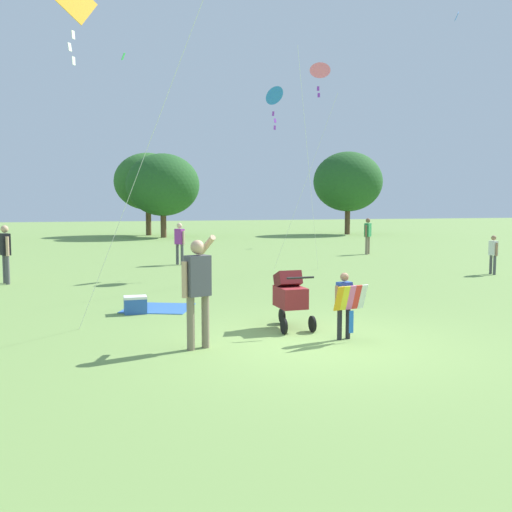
% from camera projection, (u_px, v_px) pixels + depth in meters
% --- Properties ---
extents(ground_plane, '(120.00, 120.00, 0.00)m').
position_uv_depth(ground_plane, '(312.00, 343.00, 9.16)').
color(ground_plane, '#75994C').
extents(treeline_distant, '(40.42, 7.17, 6.18)m').
position_uv_depth(treeline_distant, '(10.00, 178.00, 34.50)').
color(treeline_distant, brown).
rests_on(treeline_distant, ground).
extents(child_with_butterfly_kite, '(0.59, 0.40, 1.09)m').
position_uv_depth(child_with_butterfly_kite, '(345.00, 300.00, 9.36)').
color(child_with_butterfly_kite, '#232328').
rests_on(child_with_butterfly_kite, ground).
extents(person_adult_flyer, '(0.54, 0.61, 1.73)m').
position_uv_depth(person_adult_flyer, '(198.00, 284.00, 8.73)').
color(person_adult_flyer, '#7F705B').
rests_on(person_adult_flyer, ground).
extents(stroller, '(0.57, 1.09, 1.03)m').
position_uv_depth(stroller, '(290.00, 294.00, 10.20)').
color(stroller, black).
rests_on(stroller, ground).
extents(kite_adult_black, '(2.48, 2.08, 6.16)m').
position_uv_depth(kite_adult_black, '(73.00, 6.00, 9.64)').
color(kite_adult_black, '#F4A319').
rests_on(kite_adult_black, ground).
extents(kite_orange_delta, '(2.39, 3.68, 6.66)m').
position_uv_depth(kite_orange_delta, '(320.00, 73.00, 18.59)').
color(kite_orange_delta, pink).
rests_on(kite_orange_delta, ground).
extents(kite_green_novelty, '(1.77, 2.16, 5.89)m').
position_uv_depth(kite_green_novelty, '(275.00, 98.00, 18.44)').
color(kite_green_novelty, blue).
rests_on(kite_green_novelty, ground).
extents(person_red_shirt, '(0.35, 0.39, 1.48)m').
position_uv_depth(person_red_shirt, '(180.00, 240.00, 20.54)').
color(person_red_shirt, '#4C4C51').
rests_on(person_red_shirt, ground).
extents(person_sitting_far, '(0.17, 0.39, 1.20)m').
position_uv_depth(person_sitting_far, '(493.00, 251.00, 17.80)').
color(person_sitting_far, '#4C4C51').
rests_on(person_sitting_far, ground).
extents(person_kid_running, '(0.33, 0.48, 1.60)m').
position_uv_depth(person_kid_running, '(5.00, 249.00, 15.72)').
color(person_kid_running, '#4C4C51').
rests_on(person_kid_running, ground).
extents(person_back_turned, '(0.39, 0.37, 1.54)m').
position_uv_depth(person_back_turned, '(368.00, 233.00, 24.63)').
color(person_back_turned, '#7F705B').
rests_on(person_back_turned, ground).
extents(picnic_blanket, '(1.70, 1.63, 0.02)m').
position_uv_depth(picnic_blanket, '(158.00, 308.00, 12.15)').
color(picnic_blanket, '#3366B2').
rests_on(picnic_blanket, ground).
extents(cooler_box, '(0.45, 0.33, 0.35)m').
position_uv_depth(cooler_box, '(135.00, 305.00, 11.60)').
color(cooler_box, '#2D5BB7').
rests_on(cooler_box, ground).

